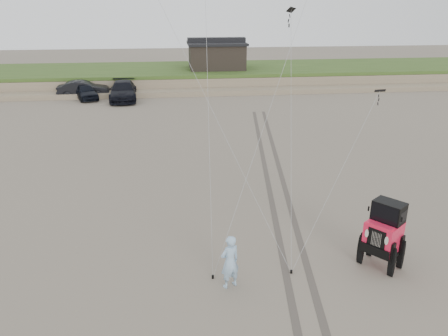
{
  "coord_description": "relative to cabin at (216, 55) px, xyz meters",
  "views": [
    {
      "loc": [
        -3.22,
        -12.8,
        8.63
      ],
      "look_at": [
        -1.29,
        3.0,
        2.6
      ],
      "focal_mm": 35.0,
      "sensor_mm": 36.0,
      "label": 1
    }
  ],
  "objects": [
    {
      "name": "ground",
      "position": [
        -2.0,
        -37.0,
        -3.24
      ],
      "size": [
        160.0,
        160.0,
        0.0
      ],
      "primitive_type": "plane",
      "color": "#6B6054",
      "rests_on": "ground"
    },
    {
      "name": "dune_ridge",
      "position": [
        -2.0,
        0.5,
        -2.42
      ],
      "size": [
        160.0,
        14.25,
        1.73
      ],
      "color": "#7A6B54",
      "rests_on": "ground"
    },
    {
      "name": "cabin",
      "position": [
        0.0,
        0.0,
        0.0
      ],
      "size": [
        6.4,
        5.4,
        3.35
      ],
      "color": "black",
      "rests_on": "dune_ridge"
    },
    {
      "name": "truck_a",
      "position": [
        -13.35,
        -7.03,
        -2.51
      ],
      "size": [
        3.25,
        4.61,
        1.46
      ],
      "primitive_type": "imported",
      "rotation": [
        0.0,
        0.0,
        0.4
      ],
      "color": "black",
      "rests_on": "ground"
    },
    {
      "name": "truck_b",
      "position": [
        -13.68,
        -6.08,
        -2.43
      ],
      "size": [
        4.97,
        2.01,
        1.6
      ],
      "primitive_type": "imported",
      "rotation": [
        0.0,
        0.0,
        1.63
      ],
      "color": "black",
      "rests_on": "ground"
    },
    {
      "name": "truck_c",
      "position": [
        -9.71,
        -7.88,
        -2.37
      ],
      "size": [
        2.77,
        6.12,
        1.74
      ],
      "primitive_type": "imported",
      "rotation": [
        0.0,
        0.0,
        0.06
      ],
      "color": "black",
      "rests_on": "ground"
    },
    {
      "name": "jeep",
      "position": [
        1.76,
        -37.46,
        -2.28
      ],
      "size": [
        5.44,
        4.95,
        1.92
      ],
      "primitive_type": null,
      "rotation": [
        0.0,
        0.0,
        -0.9
      ],
      "color": "#F31D42",
      "rests_on": "ground"
    },
    {
      "name": "man",
      "position": [
        -3.59,
        -37.99,
        -2.32
      ],
      "size": [
        0.79,
        0.68,
        1.84
      ],
      "primitive_type": "imported",
      "rotation": [
        0.0,
        0.0,
        3.57
      ],
      "color": "#88AAD3",
      "rests_on": "ground"
    },
    {
      "name": "stake_main",
      "position": [
        -4.1,
        -37.5,
        -3.18
      ],
      "size": [
        0.08,
        0.08,
        0.12
      ],
      "primitive_type": "cylinder",
      "color": "black",
      "rests_on": "ground"
    },
    {
      "name": "stake_aux",
      "position": [
        -1.41,
        -37.53,
        -3.18
      ],
      "size": [
        0.08,
        0.08,
        0.12
      ],
      "primitive_type": "cylinder",
      "color": "black",
      "rests_on": "ground"
    },
    {
      "name": "tire_tracks",
      "position": [
        0.0,
        -29.0,
        -3.23
      ],
      "size": [
        5.22,
        29.74,
        0.01
      ],
      "color": "#4C443D",
      "rests_on": "ground"
    }
  ]
}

